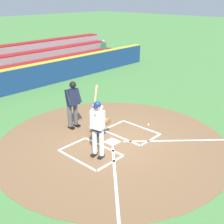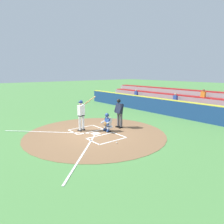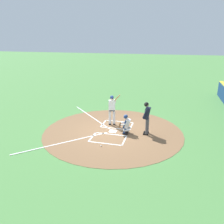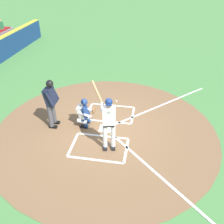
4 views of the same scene
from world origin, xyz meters
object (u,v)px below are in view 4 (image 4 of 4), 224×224
Objects in this scene: plate_umpire at (51,101)px; baseball at (116,101)px; batter at (109,120)px; catcher at (85,112)px.

baseball is (-2.13, 2.00, -1.04)m from plate_umpire.
batter is 1.64m from catcher.
plate_umpire is 25.20× the size of baseball.
catcher is 0.61× the size of plate_umpire.
catcher is at bearing -135.45° from batter.
catcher is 1.25m from plate_umpire.
baseball is at bearing 155.16° from catcher.
baseball is at bearing 136.74° from plate_umpire.
baseball is (-1.89, 0.88, -0.55)m from catcher.
catcher is (-1.11, -1.09, -0.51)m from batter.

